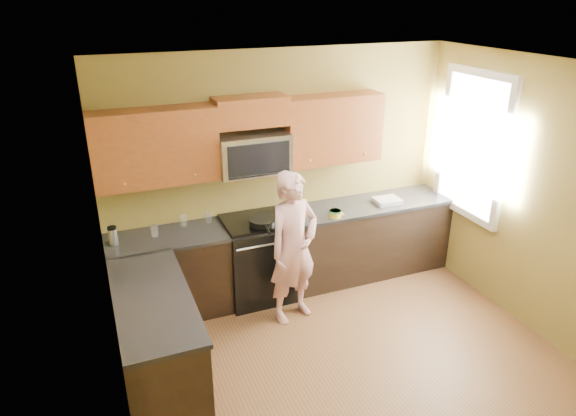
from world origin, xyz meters
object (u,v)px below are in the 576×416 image
woman (293,248)px  butter_tub (335,217)px  frying_pan (263,224)px  travel_mug (114,245)px  microwave (253,172)px  stove (259,258)px

woman → butter_tub: woman is taller
woman → frying_pan: bearing=98.9°
woman → travel_mug: bearing=144.9°
woman → frying_pan: size_ratio=3.22×
microwave → woman: 0.93m
stove → woman: size_ratio=0.58×
travel_mug → butter_tub: bearing=-5.2°
microwave → travel_mug: microwave is taller
stove → butter_tub: butter_tub is taller
travel_mug → woman: bearing=-17.8°
frying_pan → butter_tub: 0.84m
stove → woman: woman is taller
stove → frying_pan: (0.01, -0.13, 0.47)m
microwave → woman: microwave is taller
woman → microwave: bearing=89.8°
microwave → butter_tub: (0.84, -0.31, -0.53)m
stove → microwave: microwave is taller
woman → butter_tub: size_ratio=11.85×
stove → frying_pan: bearing=-86.8°
woman → frying_pan: woman is taller
stove → travel_mug: bearing=179.2°
woman → butter_tub: 0.73m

